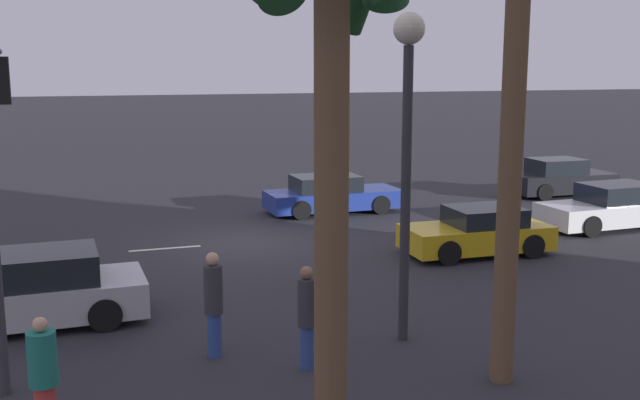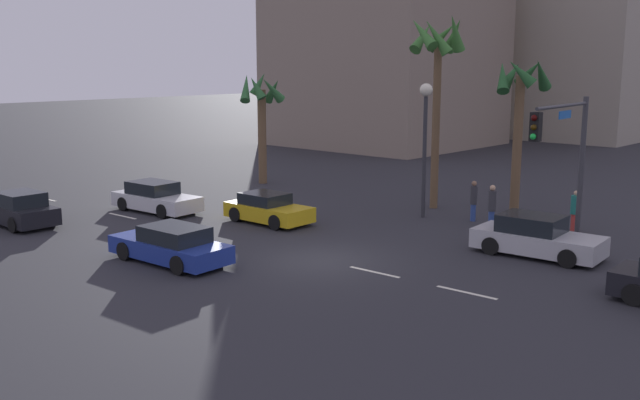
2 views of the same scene
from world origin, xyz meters
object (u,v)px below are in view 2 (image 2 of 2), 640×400
at_px(car_1, 536,237).
at_px(streetlamp, 425,124).
at_px(car_4, 156,198).
at_px(palm_tree_2, 262,104).
at_px(pedestrian_0, 492,206).
at_px(pedestrian_2, 575,210).
at_px(building_0, 385,52).
at_px(car_2, 19,210).
at_px(car_3, 171,245).
at_px(pedestrian_1, 474,200).
at_px(palm_tree_0, 438,58).
at_px(palm_tree_1, 520,98).
at_px(traffic_signal, 566,147).
at_px(car_0, 268,209).
at_px(building_1, 554,11).

bearing_deg(car_1, streetlamp, 154.98).
relative_size(car_4, palm_tree_2, 0.72).
relative_size(pedestrian_0, palm_tree_2, 0.29).
bearing_deg(pedestrian_2, building_0, 137.97).
relative_size(car_2, palm_tree_2, 0.64).
bearing_deg(building_0, streetlamp, -49.26).
bearing_deg(car_3, streetlamp, 76.88).
distance_m(pedestrian_1, palm_tree_0, 6.81).
relative_size(car_2, streetlamp, 0.69).
height_order(car_1, palm_tree_1, palm_tree_1).
bearing_deg(car_1, pedestrian_2, 94.32).
bearing_deg(building_0, traffic_signal, -42.23).
height_order(palm_tree_0, palm_tree_2, palm_tree_0).
distance_m(car_4, pedestrian_0, 15.10).
bearing_deg(palm_tree_1, pedestrian_2, -28.75).
height_order(streetlamp, pedestrian_1, streetlamp).
height_order(pedestrian_2, palm_tree_0, palm_tree_0).
xyz_separation_m(car_0, car_3, (1.81, -6.68, 0.01)).
bearing_deg(car_4, pedestrian_1, 31.27).
relative_size(car_0, building_0, 0.25).
distance_m(palm_tree_0, palm_tree_2, 11.57).
xyz_separation_m(streetlamp, pedestrian_2, (6.15, 1.69, -3.29)).
distance_m(car_1, building_0, 37.53).
bearing_deg(palm_tree_2, car_2, -91.14).
height_order(pedestrian_1, palm_tree_0, palm_tree_0).
xyz_separation_m(car_4, palm_tree_0, (9.49, 8.87, 6.36)).
relative_size(pedestrian_1, palm_tree_2, 0.28).
distance_m(car_2, palm_tree_0, 19.50).
relative_size(car_0, car_1, 0.88).
relative_size(streetlamp, pedestrian_1, 3.35).
xyz_separation_m(pedestrian_1, palm_tree_1, (0.62, 2.86, 4.29)).
relative_size(pedestrian_2, palm_tree_1, 0.23).
bearing_deg(car_2, building_0, 99.82).
relative_size(palm_tree_1, building_1, 0.30).
xyz_separation_m(streetlamp, building_1, (-11.05, 41.03, 7.61)).
bearing_deg(traffic_signal, car_1, -102.91).
xyz_separation_m(car_1, palm_tree_2, (-18.52, 5.24, 3.84)).
bearing_deg(car_3, car_4, 145.62).
xyz_separation_m(car_0, pedestrian_1, (6.65, 5.89, 0.35)).
xyz_separation_m(car_2, pedestrian_1, (14.39, 12.96, 0.28)).
relative_size(pedestrian_2, building_1, 0.07).
bearing_deg(palm_tree_1, car_1, -60.14).
xyz_separation_m(car_2, traffic_signal, (19.14, 10.62, 3.11)).
relative_size(car_4, building_1, 0.19).
relative_size(car_1, pedestrian_0, 2.40).
height_order(pedestrian_2, building_1, building_1).
xyz_separation_m(car_3, palm_tree_1, (5.47, 15.43, 4.64)).
xyz_separation_m(car_4, traffic_signal, (17.04, 5.13, 3.14)).
distance_m(car_1, building_1, 48.72).
distance_m(car_4, pedestrian_2, 18.41).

